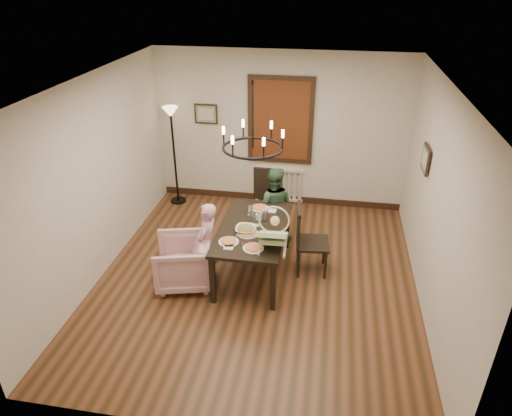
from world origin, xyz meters
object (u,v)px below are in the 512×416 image
(chair_right, at_px, (313,240))
(baby_bouncer, at_px, (273,233))
(armchair, at_px, (183,262))
(drinking_glass, at_px, (253,217))
(seated_man, at_px, (273,211))
(dining_table, at_px, (253,232))
(chair_far, at_px, (266,203))
(elderly_woman, at_px, (208,249))
(floor_lamp, at_px, (175,157))

(chair_right, distance_m, baby_bouncer, 0.91)
(armchair, relative_size, drinking_glass, 5.04)
(armchair, bearing_deg, seated_man, 127.23)
(dining_table, xyz_separation_m, drinking_glass, (-0.03, 0.16, 0.16))
(baby_bouncer, bearing_deg, armchair, 176.56)
(chair_right, bearing_deg, chair_far, 35.33)
(dining_table, bearing_deg, baby_bouncer, -51.13)
(dining_table, height_order, drinking_glass, drinking_glass)
(elderly_woman, bearing_deg, floor_lamp, -145.63)
(chair_right, height_order, floor_lamp, floor_lamp)
(floor_lamp, bearing_deg, elderly_woman, -61.64)
(armchair, bearing_deg, dining_table, 99.96)
(elderly_woman, height_order, baby_bouncer, baby_bouncer)
(dining_table, xyz_separation_m, chair_right, (0.84, 0.19, -0.15))
(chair_right, bearing_deg, floor_lamp, 50.27)
(dining_table, distance_m, baby_bouncer, 0.62)
(floor_lamp, bearing_deg, armchair, -69.64)
(dining_table, bearing_deg, chair_right, 13.52)
(chair_far, relative_size, chair_right, 1.03)
(dining_table, relative_size, baby_bouncer, 2.80)
(chair_far, height_order, drinking_glass, chair_far)
(seated_man, bearing_deg, chair_right, 130.92)
(armchair, distance_m, drinking_glass, 1.16)
(drinking_glass, bearing_deg, baby_bouncer, -57.42)
(chair_right, relative_size, seated_man, 1.01)
(armchair, distance_m, floor_lamp, 2.64)
(dining_table, distance_m, seated_man, 0.97)
(dining_table, relative_size, floor_lamp, 0.92)
(dining_table, xyz_separation_m, chair_far, (0.00, 1.16, -0.14))
(floor_lamp, bearing_deg, baby_bouncer, -48.46)
(floor_lamp, bearing_deg, seated_man, -28.26)
(dining_table, xyz_separation_m, floor_lamp, (-1.82, 2.01, 0.21))
(chair_far, height_order, elderly_woman, chair_far)
(chair_right, bearing_deg, elderly_woman, 101.56)
(chair_right, height_order, baby_bouncer, baby_bouncer)
(chair_far, xyz_separation_m, drinking_glass, (-0.04, -1.01, 0.30))
(chair_right, xyz_separation_m, drinking_glass, (-0.87, -0.04, 0.32))
(chair_far, bearing_deg, baby_bouncer, -76.86)
(baby_bouncer, relative_size, drinking_glass, 3.83)
(dining_table, relative_size, drinking_glass, 10.69)
(elderly_woman, bearing_deg, chair_right, 112.95)
(seated_man, bearing_deg, elderly_woman, 56.12)
(dining_table, height_order, floor_lamp, floor_lamp)
(armchair, distance_m, seated_man, 1.74)
(seated_man, distance_m, floor_lamp, 2.28)
(chair_right, bearing_deg, baby_bouncer, 136.16)
(baby_bouncer, height_order, floor_lamp, floor_lamp)
(dining_table, distance_m, floor_lamp, 2.72)
(dining_table, height_order, chair_right, chair_right)
(dining_table, distance_m, chair_far, 1.17)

